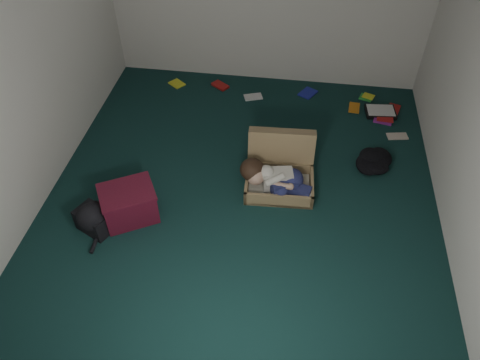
# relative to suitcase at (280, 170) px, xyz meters

# --- Properties ---
(floor) EXTENTS (4.50, 4.50, 0.00)m
(floor) POSITION_rel_suitcase_xyz_m (-0.37, -0.26, -0.16)
(floor) COLOR #0F2D2B
(floor) RESTS_ON ground
(wall_front) EXTENTS (4.50, 0.00, 4.50)m
(wall_front) POSITION_rel_suitcase_xyz_m (-0.37, -2.51, 1.14)
(wall_front) COLOR silver
(wall_front) RESTS_ON ground
(wall_left) EXTENTS (0.00, 4.50, 4.50)m
(wall_left) POSITION_rel_suitcase_xyz_m (-2.37, -0.26, 1.14)
(wall_left) COLOR silver
(wall_left) RESTS_ON ground
(suitcase) EXTENTS (0.74, 0.72, 0.52)m
(suitcase) POSITION_rel_suitcase_xyz_m (0.00, 0.00, 0.00)
(suitcase) COLOR #9A7F55
(suitcase) RESTS_ON floor
(person) EXTENTS (0.77, 0.36, 0.32)m
(person) POSITION_rel_suitcase_xyz_m (-0.04, -0.18, 0.04)
(person) COLOR silver
(person) RESTS_ON suitcase
(maroon_bin) EXTENTS (0.65, 0.61, 0.35)m
(maroon_bin) POSITION_rel_suitcase_xyz_m (-1.42, -0.71, 0.02)
(maroon_bin) COLOR #541122
(maroon_bin) RESTS_ON floor
(backpack) EXTENTS (0.53, 0.49, 0.25)m
(backpack) POSITION_rel_suitcase_xyz_m (-1.71, -0.92, -0.03)
(backpack) COLOR black
(backpack) RESTS_ON floor
(clothing_pile) EXTENTS (0.41, 0.34, 0.12)m
(clothing_pile) POSITION_rel_suitcase_xyz_m (1.03, 0.36, -0.09)
(clothing_pile) COLOR black
(clothing_pile) RESTS_ON floor
(paper_tray) EXTENTS (0.39, 0.31, 0.05)m
(paper_tray) POSITION_rel_suitcase_xyz_m (1.16, 1.39, -0.13)
(paper_tray) COLOR black
(paper_tray) RESTS_ON floor
(book_scatter) EXTENTS (3.08, 1.39, 0.02)m
(book_scatter) POSITION_rel_suitcase_xyz_m (0.41, 1.39, -0.15)
(book_scatter) COLOR yellow
(book_scatter) RESTS_ON floor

